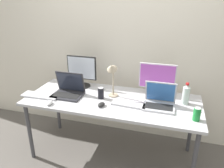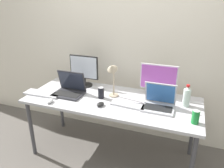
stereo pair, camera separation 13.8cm
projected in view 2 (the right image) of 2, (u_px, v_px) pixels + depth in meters
ground_plane at (112, 153)px, 2.68m from camera, size 16.00×16.00×0.00m
wall_back at (128, 39)px, 2.69m from camera, size 7.00×0.08×2.60m
work_desk at (112, 104)px, 2.42m from camera, size 1.89×0.76×0.74m
monitor_left at (84, 70)px, 2.67m from camera, size 0.37×0.19×0.39m
monitor_center at (158, 80)px, 2.41m from camera, size 0.40×0.20×0.37m
laptop_silver at (70, 89)px, 2.50m from camera, size 0.34×0.25×0.26m
laptop_secondary at (159, 102)px, 2.19m from camera, size 0.31×0.25×0.26m
keyboard_main at (43, 94)px, 2.50m from camera, size 0.43×0.16×0.02m
keyboard_aux at (128, 105)px, 2.25m from camera, size 0.37×0.15×0.02m
mouse_by_keyboard at (100, 104)px, 2.24m from camera, size 0.09×0.11×0.04m
mouse_by_laptop at (50, 101)px, 2.31m from camera, size 0.08×0.11×0.04m
water_bottle at (187, 96)px, 2.21m from camera, size 0.08×0.08×0.23m
soda_can_near_keyboard at (101, 93)px, 2.40m from camera, size 0.07×0.07×0.13m
soda_can_by_laptop at (195, 117)px, 1.93m from camera, size 0.07×0.07×0.13m
desk_lamp at (112, 74)px, 2.33m from camera, size 0.11×0.18×0.41m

